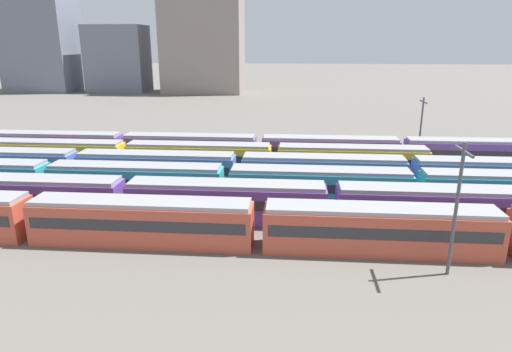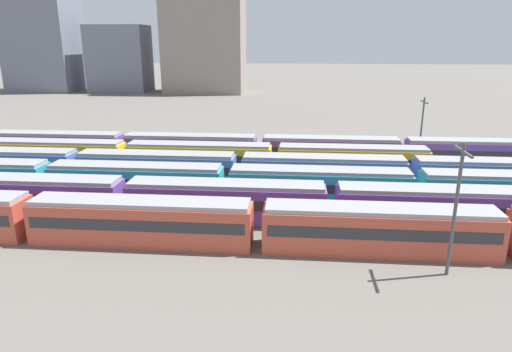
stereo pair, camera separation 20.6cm
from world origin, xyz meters
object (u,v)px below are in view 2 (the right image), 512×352
train_track_5 (259,149)px  catenary_pole_0 (456,204)px  train_track_1 (226,201)px  train_track_2 (319,186)px  train_track_0 (379,229)px  train_track_3 (239,170)px  train_track_4 (199,158)px  catenary_pole_1 (422,126)px

train_track_5 → catenary_pole_0: catenary_pole_0 is taller
train_track_1 → train_track_2: (8.68, 5.20, 0.00)m
train_track_0 → train_track_2: (-4.09, 10.40, 0.00)m
train_track_3 → train_track_4: same height
train_track_5 → train_track_2: bearing=-64.9°
catenary_pole_0 → catenary_pole_1: bearing=79.2°
catenary_pole_1 → train_track_1: bearing=-134.3°
train_track_4 → catenary_pole_1: catenary_pole_1 is taller
train_track_3 → catenary_pole_0: catenary_pole_0 is taller
train_track_3 → train_track_4: size_ratio=1.34×
train_track_0 → catenary_pole_0: (4.29, -3.21, 3.42)m
train_track_4 → train_track_5: bearing=36.0°
train_track_5 → train_track_1: bearing=-93.8°
train_track_4 → train_track_5: same height
train_track_2 → catenary_pole_1: bearing=52.0°
train_track_0 → train_track_3: same height
train_track_3 → catenary_pole_1: bearing=29.9°
train_track_0 → catenary_pole_1: 30.98m
train_track_1 → train_track_4: size_ratio=1.68×
train_track_5 → train_track_0: bearing=-66.4°
train_track_5 → catenary_pole_1: catenary_pole_1 is taller
train_track_0 → train_track_5: bearing=113.6°
train_track_2 → catenary_pole_1: size_ratio=10.72×
train_track_4 → train_track_2: bearing=-35.8°
train_track_0 → catenary_pole_0: size_ratio=9.78×
train_track_1 → catenary_pole_1: 33.39m
train_track_4 → catenary_pole_0: bearing=-46.4°
train_track_5 → train_track_4: bearing=-144.0°
train_track_5 → train_track_3: bearing=-98.3°
train_track_2 → catenary_pole_1: (14.54, 18.61, 2.99)m
train_track_1 → train_track_0: bearing=-22.2°
train_track_0 → train_track_4: same height
train_track_2 → train_track_4: bearing=144.2°
train_track_2 → train_track_4: 17.80m
train_track_4 → train_track_1: bearing=-69.7°
train_track_4 → catenary_pole_1: bearing=15.8°
train_track_2 → catenary_pole_0: bearing=-58.4°
catenary_pole_0 → catenary_pole_1: 32.80m
train_track_4 → catenary_pole_0: (22.83, -24.01, 3.42)m
train_track_2 → catenary_pole_0: size_ratio=9.78×
train_track_0 → train_track_1: 13.78m
catenary_pole_1 → train_track_5: bearing=-172.2°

